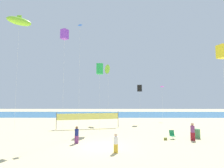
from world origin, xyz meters
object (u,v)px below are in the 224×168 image
object	(u,v)px
beachgoer_white_shirt	(116,142)
kite_lime_inflatable	(19,21)
kite_violet_box	(65,34)
trash_barrel	(197,134)
kite_yellow_box	(222,52)
kite_blue_diamond	(80,29)
folding_beach_chair	(172,134)
kite_green_box	(100,69)
volleyball_net	(88,117)
kite_lime_delta	(108,69)
beach_handbag	(165,139)
beachgoer_plum_shirt	(193,131)
kite_magenta_diamond	(162,87)
beachgoer_navy_shirt	(77,134)
kite_black_box	(140,88)

from	to	relation	value
beachgoer_white_shirt	kite_lime_inflatable	world-z (taller)	kite_lime_inflatable
kite_violet_box	kite_lime_inflatable	xyz separation A→B (m)	(-6.43, 2.43, 2.63)
trash_barrel	kite_lime_inflatable	bearing A→B (deg)	175.96
kite_yellow_box	kite_blue_diamond	size ratio (longest dim) A/B	0.75
folding_beach_chair	kite_green_box	xyz separation A→B (m)	(-8.23, 4.88, 7.99)
volleyball_net	kite_green_box	size ratio (longest dim) A/B	0.96
kite_lime_delta	kite_blue_diamond	xyz separation A→B (m)	(-3.13, -11.98, 2.91)
beach_handbag	kite_green_box	distance (m)	12.38
beachgoer_white_shirt	folding_beach_chair	bearing A→B (deg)	-141.35
beachgoer_white_shirt	beachgoer_plum_shirt	size ratio (longest dim) A/B	0.85
kite_green_box	kite_magenta_diamond	distance (m)	16.90
beach_handbag	kite_magenta_diamond	size ratio (longest dim) A/B	0.04
beachgoer_navy_shirt	kite_green_box	size ratio (longest dim) A/B	0.18
kite_violet_box	volleyball_net	bearing A→B (deg)	76.73
folding_beach_chair	volleyball_net	bearing A→B (deg)	129.76
trash_barrel	beach_handbag	xyz separation A→B (m)	(-3.76, -0.95, -0.37)
beachgoer_navy_shirt	kite_black_box	bearing A→B (deg)	-74.08
folding_beach_chair	kite_lime_inflatable	xyz separation A→B (m)	(-18.14, 1.80, 13.52)
kite_green_box	kite_lime_inflatable	xyz separation A→B (m)	(-9.92, -3.08, 5.53)
folding_beach_chair	kite_violet_box	size ratio (longest dim) A/B	0.07
beachgoer_white_shirt	kite_magenta_diamond	distance (m)	24.66
kite_black_box	kite_yellow_box	xyz separation A→B (m)	(6.99, -13.01, 3.16)
kite_black_box	kite_lime_inflatable	distance (m)	21.03
trash_barrel	kite_lime_inflatable	world-z (taller)	kite_lime_inflatable
beachgoer_white_shirt	kite_black_box	world-z (taller)	kite_black_box
volleyball_net	beachgoer_white_shirt	bearing A→B (deg)	-71.86
beach_handbag	kite_yellow_box	world-z (taller)	kite_yellow_box
beach_handbag	folding_beach_chair	bearing A→B (deg)	34.99
trash_barrel	kite_violet_box	bearing A→B (deg)	-176.28
trash_barrel	kite_black_box	size ratio (longest dim) A/B	0.15
kite_magenta_diamond	kite_blue_diamond	distance (m)	21.72
folding_beach_chair	kite_violet_box	distance (m)	16.00
beachgoer_white_shirt	kite_violet_box	xyz separation A→B (m)	(-5.56, 4.42, 10.54)
beachgoer_plum_shirt	kite_green_box	size ratio (longest dim) A/B	0.20
beachgoer_plum_shirt	trash_barrel	world-z (taller)	beachgoer_plum_shirt
beachgoer_navy_shirt	kite_blue_diamond	xyz separation A→B (m)	(-0.52, 3.45, 11.87)
beachgoer_navy_shirt	kite_green_box	world-z (taller)	kite_green_box
beachgoer_plum_shirt	volleyball_net	size ratio (longest dim) A/B	0.20
kite_violet_box	kite_lime_delta	distance (m)	14.73
beach_handbag	kite_lime_inflatable	size ratio (longest dim) A/B	0.02
beachgoer_plum_shirt	kite_green_box	distance (m)	13.80
kite_yellow_box	kite_lime_inflatable	bearing A→B (deg)	173.67
kite_magenta_diamond	kite_blue_diamond	size ratio (longest dim) A/B	0.52
beachgoer_plum_shirt	kite_lime_inflatable	size ratio (longest dim) A/B	0.12
kite_green_box	kite_yellow_box	world-z (taller)	kite_yellow_box
beachgoer_navy_shirt	kite_lime_inflatable	size ratio (longest dim) A/B	0.11
beachgoer_white_shirt	volleyball_net	world-z (taller)	volleyball_net
kite_magenta_diamond	kite_violet_box	bearing A→B (deg)	-131.51
beachgoer_plum_shirt	kite_blue_diamond	bearing A→B (deg)	48.42
beachgoer_plum_shirt	kite_green_box	xyz separation A→B (m)	(-10.10, 5.67, 7.49)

